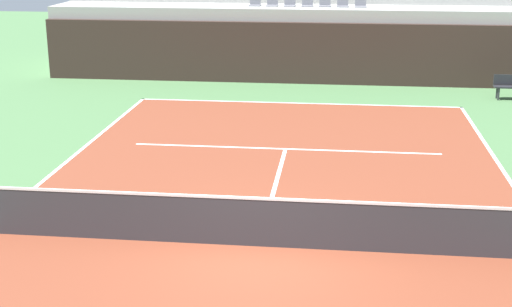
{
  "coord_description": "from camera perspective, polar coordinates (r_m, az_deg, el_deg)",
  "views": [
    {
      "loc": [
        1.42,
        -12.37,
        5.59
      ],
      "look_at": [
        -0.28,
        2.0,
        1.2
      ],
      "focal_mm": 51.1,
      "sensor_mm": 36.0,
      "label": 1
    }
  ],
  "objects": [
    {
      "name": "tennis_net",
      "position": [
        13.45,
        0.19,
        -5.33
      ],
      "size": [
        11.08,
        0.08,
        1.07
      ],
      "color": "black",
      "rests_on": "court_surface"
    },
    {
      "name": "baseline_far",
      "position": [
        24.99,
        3.33,
        3.96
      ],
      "size": [
        11.0,
        0.1,
        0.0
      ],
      "primitive_type": "cube",
      "color": "white",
      "rests_on": "court_surface"
    },
    {
      "name": "service_line_far",
      "position": [
        19.63,
        2.32,
        0.36
      ],
      "size": [
        8.26,
        0.1,
        0.0
      ],
      "primitive_type": "cube",
      "color": "white",
      "rests_on": "court_surface"
    },
    {
      "name": "stands_tier_upper",
      "position": [
        31.85,
        4.2,
        9.93
      ],
      "size": [
        20.38,
        2.4,
        3.52
      ],
      "primitive_type": "cube",
      "color": "#9E9E99",
      "rests_on": "ground_plane"
    },
    {
      "name": "ground_plane",
      "position": [
        13.65,
        0.19,
        -7.3
      ],
      "size": [
        80.0,
        80.0,
        0.0
      ],
      "primitive_type": "plane",
      "color": "#477042"
    },
    {
      "name": "back_wall",
      "position": [
        28.22,
        3.81,
        7.83
      ],
      "size": [
        20.38,
        0.3,
        2.33
      ],
      "primitive_type": "cube",
      "color": "#33231E",
      "rests_on": "ground_plane"
    },
    {
      "name": "court_surface",
      "position": [
        13.64,
        0.19,
        -7.28
      ],
      "size": [
        11.0,
        24.0,
        0.01
      ],
      "primitive_type": "cube",
      "color": "brown",
      "rests_on": "ground_plane"
    },
    {
      "name": "centre_service_line",
      "position": [
        16.6,
        1.45,
        -2.76
      ],
      "size": [
        0.1,
        6.4,
        0.0
      ],
      "primitive_type": "cube",
      "color": "white",
      "rests_on": "court_surface"
    },
    {
      "name": "stands_tier_lower",
      "position": [
        29.52,
        3.97,
        8.69
      ],
      "size": [
        20.38,
        2.4,
        2.81
      ],
      "primitive_type": "cube",
      "color": "#9E9E99",
      "rests_on": "ground_plane"
    },
    {
      "name": "seating_row_lower",
      "position": [
        29.44,
        4.04,
        11.66
      ],
      "size": [
        4.62,
        0.44,
        0.44
      ],
      "color": "slate",
      "rests_on": "stands_tier_lower"
    }
  ]
}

